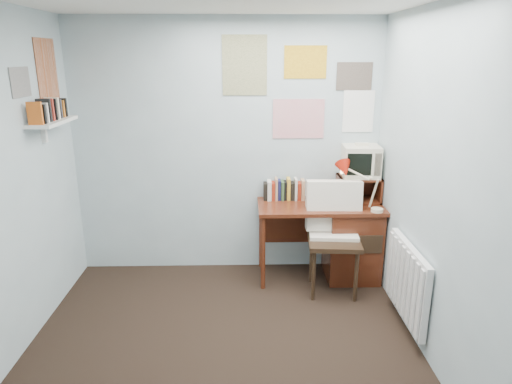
% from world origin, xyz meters
% --- Properties ---
extents(ground, '(3.50, 3.50, 0.00)m').
position_xyz_m(ground, '(0.00, 0.00, 0.00)').
color(ground, black).
rests_on(ground, ground).
extents(back_wall, '(3.00, 0.02, 2.50)m').
position_xyz_m(back_wall, '(0.00, 1.75, 1.25)').
color(back_wall, silver).
rests_on(back_wall, ground).
extents(right_wall, '(0.02, 3.50, 2.50)m').
position_xyz_m(right_wall, '(1.50, 0.00, 1.25)').
color(right_wall, silver).
rests_on(right_wall, ground).
extents(desk, '(1.20, 0.55, 0.76)m').
position_xyz_m(desk, '(1.17, 1.48, 0.41)').
color(desk, '#5A2514').
rests_on(desk, ground).
extents(desk_chair, '(0.55, 0.53, 1.00)m').
position_xyz_m(desk_chair, '(0.99, 1.18, 0.50)').
color(desk_chair, black).
rests_on(desk_chair, ground).
extents(desk_lamp, '(0.35, 0.32, 0.40)m').
position_xyz_m(desk_lamp, '(1.39, 1.26, 0.96)').
color(desk_lamp, '#B01B0B').
rests_on(desk_lamp, desk).
extents(tv_riser, '(0.40, 0.30, 0.25)m').
position_xyz_m(tv_riser, '(1.29, 1.59, 0.89)').
color(tv_riser, '#5A2514').
rests_on(tv_riser, desk).
extents(crt_tv, '(0.36, 0.34, 0.33)m').
position_xyz_m(crt_tv, '(1.30, 1.61, 1.17)').
color(crt_tv, beige).
rests_on(crt_tv, tv_riser).
extents(book_row, '(0.60, 0.14, 0.22)m').
position_xyz_m(book_row, '(0.66, 1.66, 0.87)').
color(book_row, '#5A2514').
rests_on(book_row, desk).
extents(radiator, '(0.09, 0.80, 0.60)m').
position_xyz_m(radiator, '(1.46, 0.55, 0.42)').
color(radiator, white).
rests_on(radiator, right_wall).
extents(wall_shelf, '(0.20, 0.62, 0.24)m').
position_xyz_m(wall_shelf, '(-1.40, 1.10, 1.62)').
color(wall_shelf, white).
rests_on(wall_shelf, left_wall).
extents(posters_back, '(1.20, 0.01, 0.90)m').
position_xyz_m(posters_back, '(0.70, 1.74, 1.85)').
color(posters_back, white).
rests_on(posters_back, back_wall).
extents(posters_left, '(0.01, 0.70, 0.60)m').
position_xyz_m(posters_left, '(-1.49, 1.10, 2.00)').
color(posters_left, white).
rests_on(posters_left, left_wall).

